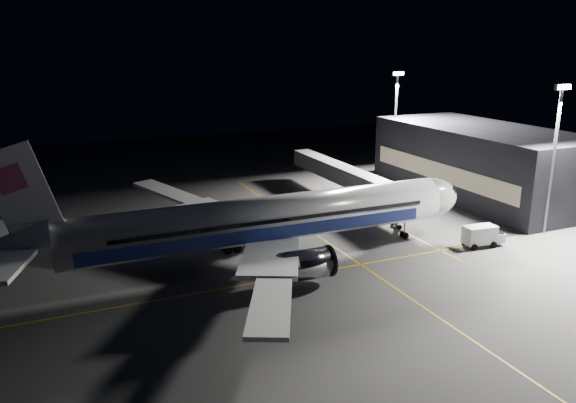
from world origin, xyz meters
The scene contains 14 objects.
ground centered at (0.00, 0.00, 0.00)m, with size 200.00×200.00×0.00m, color #4C4C4F.
guide_line_main centered at (10.00, 0.00, 0.01)m, with size 0.25×80.00×0.01m, color gold.
guide_line_cross centered at (0.00, -6.00, 0.01)m, with size 70.00×0.25×0.01m, color gold.
guide_line_side centered at (22.00, 10.00, 0.01)m, with size 0.25×40.00×0.01m, color gold.
airliner centered at (-1.08, 0.00, 5.16)m, with size 61.48×54.22×16.64m.
terminal centered at (45.98, 14.00, 6.00)m, with size 18.12×40.00×12.00m.
jet_bridge centered at (22.00, 18.06, 4.58)m, with size 3.60×34.40×6.30m.
floodlight_mast_north centered at (40.00, 31.99, 12.37)m, with size 2.40×0.68×20.70m.
floodlight_mast_south centered at (40.00, -6.01, 12.37)m, with size 2.40×0.67×20.70m.
service_truck centered at (28.09, -6.79, 1.51)m, with size 5.69×2.84×2.82m.
baggage_tug centered at (2.27, 7.99, 0.75)m, with size 2.42×2.02×1.63m.
safety_cone_a centered at (-2.52, 7.35, 0.34)m, with size 0.45×0.45×0.67m, color red.
safety_cone_b centered at (-0.02, 4.19, 0.29)m, with size 0.38×0.38×0.57m, color red.
safety_cone_c centered at (-1.08, 11.52, 0.33)m, with size 0.44×0.44×0.66m, color red.
Camera 1 is at (-23.37, -60.49, 25.77)m, focal length 35.00 mm.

